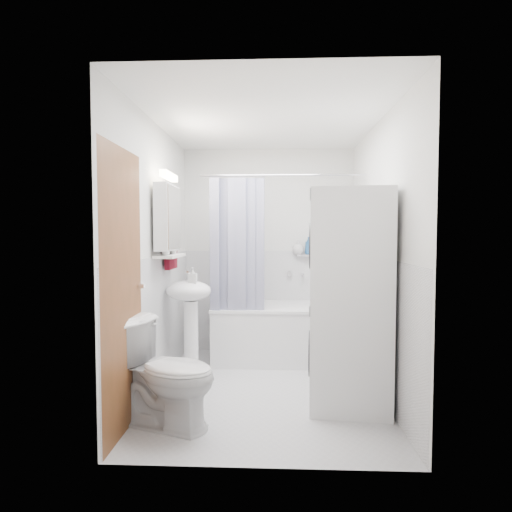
{
  "coord_description": "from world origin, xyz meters",
  "views": [
    {
      "loc": [
        0.07,
        -3.79,
        1.41
      ],
      "look_at": [
        -0.1,
        0.15,
        1.2
      ],
      "focal_mm": 30.0,
      "sensor_mm": 36.0,
      "label": 1
    }
  ],
  "objects_px": {
    "washer_dryer": "(349,299)",
    "toilet": "(165,374)",
    "sink": "(189,306)",
    "bathtub": "(286,330)"
  },
  "relations": [
    {
      "from": "washer_dryer",
      "to": "toilet",
      "type": "distance_m",
      "value": 1.54
    },
    {
      "from": "sink",
      "to": "washer_dryer",
      "type": "xyz_separation_m",
      "value": [
        1.43,
        -0.64,
        0.17
      ]
    },
    {
      "from": "bathtub",
      "to": "washer_dryer",
      "type": "distance_m",
      "value": 1.45
    },
    {
      "from": "washer_dryer",
      "to": "toilet",
      "type": "height_order",
      "value": "washer_dryer"
    },
    {
      "from": "bathtub",
      "to": "washer_dryer",
      "type": "bearing_deg",
      "value": -69.21
    },
    {
      "from": "bathtub",
      "to": "sink",
      "type": "distance_m",
      "value": 1.19
    },
    {
      "from": "toilet",
      "to": "washer_dryer",
      "type": "bearing_deg",
      "value": -53.09
    },
    {
      "from": "sink",
      "to": "washer_dryer",
      "type": "relative_size",
      "value": 0.59
    },
    {
      "from": "sink",
      "to": "bathtub",
      "type": "bearing_deg",
      "value": 32.83
    },
    {
      "from": "sink",
      "to": "toilet",
      "type": "bearing_deg",
      "value": -88.18
    }
  ]
}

